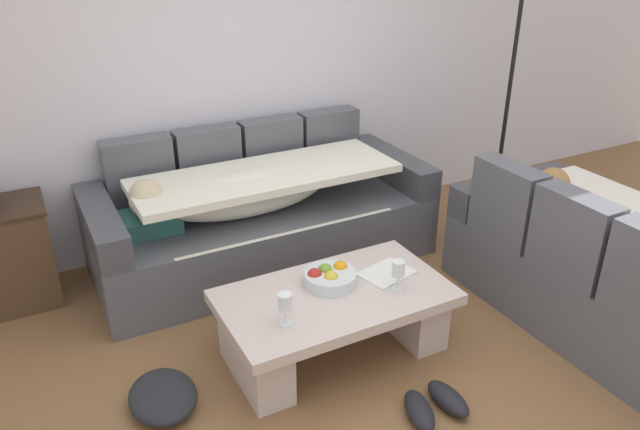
{
  "coord_description": "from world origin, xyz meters",
  "views": [
    {
      "loc": [
        -1.48,
        -1.8,
        2.1
      ],
      "look_at": [
        0.03,
        1.05,
        0.55
      ],
      "focal_mm": 33.88,
      "sensor_mm": 36.0,
      "label": 1
    }
  ],
  "objects_px": {
    "wine_glass_near_right": "(398,270)",
    "pair_of_shoes": "(434,405)",
    "crumpled_garment": "(163,396)",
    "couch_along_wall": "(258,217)",
    "fruit_bowl": "(330,277)",
    "open_magazine": "(387,273)",
    "coffee_table": "(335,315)",
    "couch_near_window": "(607,272)",
    "wine_glass_near_left": "(285,303)",
    "floor_lamp": "(511,74)"
  },
  "relations": [
    {
      "from": "couch_along_wall",
      "to": "wine_glass_near_right",
      "type": "distance_m",
      "value": 1.28
    },
    {
      "from": "coffee_table",
      "to": "pair_of_shoes",
      "type": "distance_m",
      "value": 0.68
    },
    {
      "from": "couch_near_window",
      "to": "floor_lamp",
      "type": "height_order",
      "value": "floor_lamp"
    },
    {
      "from": "pair_of_shoes",
      "to": "floor_lamp",
      "type": "bearing_deg",
      "value": 41.23
    },
    {
      "from": "couch_near_window",
      "to": "wine_glass_near_right",
      "type": "height_order",
      "value": "couch_near_window"
    },
    {
      "from": "coffee_table",
      "to": "floor_lamp",
      "type": "distance_m",
      "value": 2.4
    },
    {
      "from": "couch_along_wall",
      "to": "pair_of_shoes",
      "type": "bearing_deg",
      "value": -84.5
    },
    {
      "from": "pair_of_shoes",
      "to": "wine_glass_near_left",
      "type": "bearing_deg",
      "value": 137.56
    },
    {
      "from": "open_magazine",
      "to": "fruit_bowl",
      "type": "bearing_deg",
      "value": 156.32
    },
    {
      "from": "pair_of_shoes",
      "to": "couch_along_wall",
      "type": "bearing_deg",
      "value": 95.5
    },
    {
      "from": "fruit_bowl",
      "to": "crumpled_garment",
      "type": "bearing_deg",
      "value": -175.92
    },
    {
      "from": "fruit_bowl",
      "to": "crumpled_garment",
      "type": "relative_size",
      "value": 0.7
    },
    {
      "from": "couch_along_wall",
      "to": "floor_lamp",
      "type": "distance_m",
      "value": 2.14
    },
    {
      "from": "floor_lamp",
      "to": "pair_of_shoes",
      "type": "relative_size",
      "value": 5.9
    },
    {
      "from": "couch_near_window",
      "to": "wine_glass_near_left",
      "type": "relative_size",
      "value": 10.8
    },
    {
      "from": "couch_along_wall",
      "to": "coffee_table",
      "type": "xyz_separation_m",
      "value": [
        -0.03,
        -1.12,
        -0.09
      ]
    },
    {
      "from": "wine_glass_near_left",
      "to": "pair_of_shoes",
      "type": "distance_m",
      "value": 0.86
    },
    {
      "from": "floor_lamp",
      "to": "crumpled_garment",
      "type": "xyz_separation_m",
      "value": [
        -2.95,
        -0.95,
        -1.06
      ]
    },
    {
      "from": "couch_along_wall",
      "to": "crumpled_garment",
      "type": "relative_size",
      "value": 5.58
    },
    {
      "from": "wine_glass_near_right",
      "to": "floor_lamp",
      "type": "distance_m",
      "value": 2.12
    },
    {
      "from": "couch_along_wall",
      "to": "couch_near_window",
      "type": "relative_size",
      "value": 1.25
    },
    {
      "from": "fruit_bowl",
      "to": "open_magazine",
      "type": "bearing_deg",
      "value": -10.23
    },
    {
      "from": "wine_glass_near_right",
      "to": "pair_of_shoes",
      "type": "bearing_deg",
      "value": -102.28
    },
    {
      "from": "wine_glass_near_left",
      "to": "floor_lamp",
      "type": "relative_size",
      "value": 0.09
    },
    {
      "from": "pair_of_shoes",
      "to": "crumpled_garment",
      "type": "height_order",
      "value": "crumpled_garment"
    },
    {
      "from": "coffee_table",
      "to": "couch_near_window",
      "type": "bearing_deg",
      "value": -17.29
    },
    {
      "from": "couch_along_wall",
      "to": "pair_of_shoes",
      "type": "relative_size",
      "value": 6.75
    },
    {
      "from": "couch_along_wall",
      "to": "open_magazine",
      "type": "distance_m",
      "value": 1.13
    },
    {
      "from": "fruit_bowl",
      "to": "pair_of_shoes",
      "type": "distance_m",
      "value": 0.82
    },
    {
      "from": "couch_near_window",
      "to": "wine_glass_near_left",
      "type": "xyz_separation_m",
      "value": [
        -1.84,
        0.34,
        0.16
      ]
    },
    {
      "from": "coffee_table",
      "to": "crumpled_garment",
      "type": "bearing_deg",
      "value": 178.62
    },
    {
      "from": "open_magazine",
      "to": "floor_lamp",
      "type": "distance_m",
      "value": 2.05
    },
    {
      "from": "couch_near_window",
      "to": "fruit_bowl",
      "type": "bearing_deg",
      "value": 69.44
    },
    {
      "from": "wine_glass_near_right",
      "to": "fruit_bowl",
      "type": "bearing_deg",
      "value": 143.96
    },
    {
      "from": "couch_near_window",
      "to": "coffee_table",
      "type": "xyz_separation_m",
      "value": [
        -1.5,
        0.47,
        -0.1
      ]
    },
    {
      "from": "couch_along_wall",
      "to": "open_magazine",
      "type": "height_order",
      "value": "couch_along_wall"
    },
    {
      "from": "coffee_table",
      "to": "wine_glass_near_right",
      "type": "height_order",
      "value": "wine_glass_near_right"
    },
    {
      "from": "coffee_table",
      "to": "fruit_bowl",
      "type": "height_order",
      "value": "fruit_bowl"
    },
    {
      "from": "couch_along_wall",
      "to": "open_magazine",
      "type": "bearing_deg",
      "value": -74.07
    },
    {
      "from": "wine_glass_near_left",
      "to": "wine_glass_near_right",
      "type": "relative_size",
      "value": 1.0
    },
    {
      "from": "couch_along_wall",
      "to": "wine_glass_near_right",
      "type": "bearing_deg",
      "value": -77.47
    },
    {
      "from": "pair_of_shoes",
      "to": "wine_glass_near_right",
      "type": "bearing_deg",
      "value": 77.72
    },
    {
      "from": "wine_glass_near_left",
      "to": "wine_glass_near_right",
      "type": "height_order",
      "value": "same"
    },
    {
      "from": "crumpled_garment",
      "to": "open_magazine",
      "type": "bearing_deg",
      "value": 0.41
    },
    {
      "from": "crumpled_garment",
      "to": "couch_along_wall",
      "type": "bearing_deg",
      "value": 48.76
    },
    {
      "from": "couch_along_wall",
      "to": "wine_glass_near_left",
      "type": "relative_size",
      "value": 13.44
    },
    {
      "from": "wine_glass_near_right",
      "to": "couch_near_window",
      "type": "bearing_deg",
      "value": -16.15
    },
    {
      "from": "fruit_bowl",
      "to": "open_magazine",
      "type": "relative_size",
      "value": 1.0
    },
    {
      "from": "fruit_bowl",
      "to": "pair_of_shoes",
      "type": "bearing_deg",
      "value": -75.65
    },
    {
      "from": "floor_lamp",
      "to": "crumpled_garment",
      "type": "bearing_deg",
      "value": -162.12
    }
  ]
}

